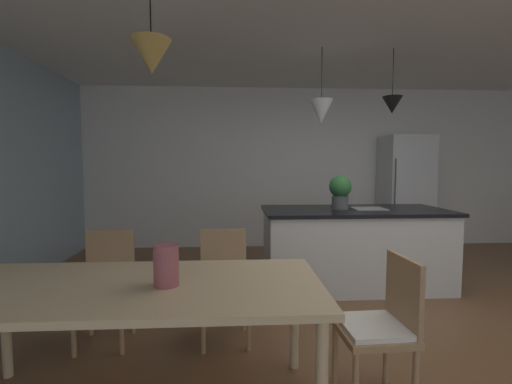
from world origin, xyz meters
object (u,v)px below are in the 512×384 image
chair_kitchen_end (382,324)px  potted_plant_on_island (340,191)px  chair_far_left (106,283)px  refrigerator (405,193)px  kitchen_island (354,247)px  vase_on_dining_table (166,265)px  chair_far_right (224,281)px  dining_table (136,295)px

chair_kitchen_end → potted_plant_on_island: bearing=80.3°
chair_far_left → chair_kitchen_end: size_ratio=1.00×
chair_far_left → refrigerator: refrigerator is taller
kitchen_island → vase_on_dining_table: 2.70m
chair_far_right → chair_far_left: (-0.93, 0.00, 0.00)m
potted_plant_on_island → chair_far_left: bearing=-152.5°
dining_table → kitchen_island: (1.92, 1.99, -0.22)m
dining_table → potted_plant_on_island: 2.68m
chair_far_right → refrigerator: (2.90, 2.88, 0.46)m
chair_kitchen_end → chair_far_right: bearing=138.7°
chair_far_right → chair_far_left: 0.93m
chair_far_left → vase_on_dining_table: bearing=-53.5°
chair_far_left → kitchen_island: 2.65m
dining_table → kitchen_island: size_ratio=1.00×
chair_far_left → vase_on_dining_table: (0.64, -0.87, 0.38)m
chair_kitchen_end → vase_on_dining_table: 1.29m
dining_table → refrigerator: 5.01m
chair_kitchen_end → refrigerator: bearing=62.2°
chair_far_right → chair_far_left: bearing=180.0°
chair_far_left → refrigerator: bearing=36.9°
chair_far_right → vase_on_dining_table: vase_on_dining_table is taller
chair_far_right → chair_kitchen_end: size_ratio=1.00×
chair_far_right → vase_on_dining_table: (-0.29, -0.87, 0.38)m
kitchen_island → refrigerator: size_ratio=1.11×
chair_kitchen_end → chair_far_left: bearing=156.1°
refrigerator → kitchen_island: bearing=-129.9°
chair_far_left → refrigerator: size_ratio=0.46×
vase_on_dining_table → dining_table: bearing=168.3°
dining_table → kitchen_island: kitchen_island is taller
refrigerator → vase_on_dining_table: (-3.19, -3.75, -0.08)m
dining_table → potted_plant_on_island: potted_plant_on_island is taller
refrigerator → potted_plant_on_island: refrigerator is taller
chair_far_right → potted_plant_on_island: potted_plant_on_island is taller
chair_far_left → vase_on_dining_table: size_ratio=3.83×
chair_far_left → chair_kitchen_end: (1.88, -0.83, 0.00)m
chair_far_left → potted_plant_on_island: bearing=27.5°
chair_far_right → refrigerator: refrigerator is taller
refrigerator → chair_far_left: bearing=-143.1°
refrigerator → dining_table: bearing=-132.2°
dining_table → kitchen_island: 2.77m
potted_plant_on_island → kitchen_island: bearing=0.0°
dining_table → chair_kitchen_end: size_ratio=2.39×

